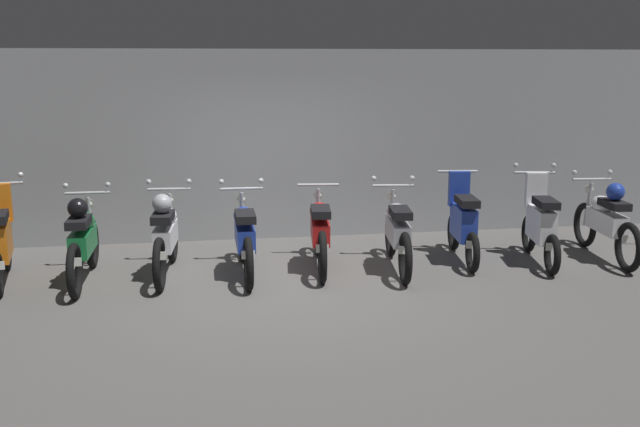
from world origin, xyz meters
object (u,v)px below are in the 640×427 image
at_px(motorbike_slot_2, 83,240).
at_px(motorbike_slot_8, 540,224).
at_px(motorbike_slot_1, 0,240).
at_px(motorbike_slot_9, 606,221).
at_px(motorbike_slot_3, 166,235).
at_px(motorbike_slot_7, 463,222).
at_px(motorbike_slot_4, 245,236).
at_px(motorbike_slot_5, 320,231).
at_px(motorbike_slot_6, 398,232).

xyz_separation_m(motorbike_slot_2, motorbike_slot_8, (5.92, -0.07, -0.00)).
distance_m(motorbike_slot_1, motorbike_slot_9, 7.89).
bearing_deg(motorbike_slot_3, motorbike_slot_7, 1.18).
relative_size(motorbike_slot_4, motorbike_slot_5, 1.00).
bearing_deg(motorbike_slot_6, motorbike_slot_7, 15.61).
bearing_deg(motorbike_slot_2, motorbike_slot_1, 171.23).
height_order(motorbike_slot_5, motorbike_slot_7, motorbike_slot_7).
bearing_deg(motorbike_slot_2, motorbike_slot_7, 2.29).
xyz_separation_m(motorbike_slot_5, motorbike_slot_9, (3.94, -0.18, 0.04)).
bearing_deg(motorbike_slot_8, motorbike_slot_9, 2.07).
height_order(motorbike_slot_3, motorbike_slot_7, motorbike_slot_7).
bearing_deg(motorbike_slot_7, motorbike_slot_2, -177.71).
distance_m(motorbike_slot_3, motorbike_slot_4, 0.99).
distance_m(motorbike_slot_4, motorbike_slot_8, 3.95).
xyz_separation_m(motorbike_slot_2, motorbike_slot_9, (6.89, -0.04, 0.00)).
xyz_separation_m(motorbike_slot_4, motorbike_slot_7, (2.96, 0.19, 0.03)).
bearing_deg(motorbike_slot_7, motorbike_slot_9, -6.85).
bearing_deg(motorbike_slot_1, motorbike_slot_9, -1.40).
height_order(motorbike_slot_2, motorbike_slot_5, motorbike_slot_2).
bearing_deg(motorbike_slot_7, motorbike_slot_6, -164.39).
distance_m(motorbike_slot_4, motorbike_slot_5, 1.00).
distance_m(motorbike_slot_8, motorbike_slot_9, 0.98).
height_order(motorbike_slot_1, motorbike_slot_2, motorbike_slot_1).
height_order(motorbike_slot_1, motorbike_slot_9, motorbike_slot_1).
distance_m(motorbike_slot_1, motorbike_slot_5, 3.95).
distance_m(motorbike_slot_3, motorbike_slot_9, 5.91).
height_order(motorbike_slot_6, motorbike_slot_8, motorbike_slot_8).
relative_size(motorbike_slot_6, motorbike_slot_8, 1.17).
distance_m(motorbike_slot_2, motorbike_slot_7, 4.93).
height_order(motorbike_slot_4, motorbike_slot_6, same).
xyz_separation_m(motorbike_slot_2, motorbike_slot_5, (2.96, 0.14, -0.04)).
relative_size(motorbike_slot_2, motorbike_slot_6, 1.00).
height_order(motorbike_slot_4, motorbike_slot_5, motorbike_slot_4).
bearing_deg(motorbike_slot_6, motorbike_slot_1, 177.31).
distance_m(motorbike_slot_5, motorbike_slot_8, 2.97).
xyz_separation_m(motorbike_slot_2, motorbike_slot_7, (4.93, 0.20, -0.00)).
bearing_deg(motorbike_slot_6, motorbike_slot_2, 178.85).
bearing_deg(motorbike_slot_9, motorbike_slot_1, 178.60).
bearing_deg(motorbike_slot_9, motorbike_slot_6, -179.23).
relative_size(motorbike_slot_6, motorbike_slot_9, 1.00).
bearing_deg(motorbike_slot_2, motorbike_slot_8, -0.72).
xyz_separation_m(motorbike_slot_1, motorbike_slot_3, (1.98, -0.04, 0.00)).
relative_size(motorbike_slot_1, motorbike_slot_8, 1.00).
distance_m(motorbike_slot_4, motorbike_slot_6, 1.97).
distance_m(motorbike_slot_3, motorbike_slot_6, 2.96).
distance_m(motorbike_slot_5, motorbike_slot_7, 1.97).
bearing_deg(motorbike_slot_4, motorbike_slot_9, -0.54).
height_order(motorbike_slot_2, motorbike_slot_4, same).
bearing_deg(motorbike_slot_1, motorbike_slot_3, -1.09).
xyz_separation_m(motorbike_slot_2, motorbike_slot_6, (3.94, -0.08, -0.04)).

